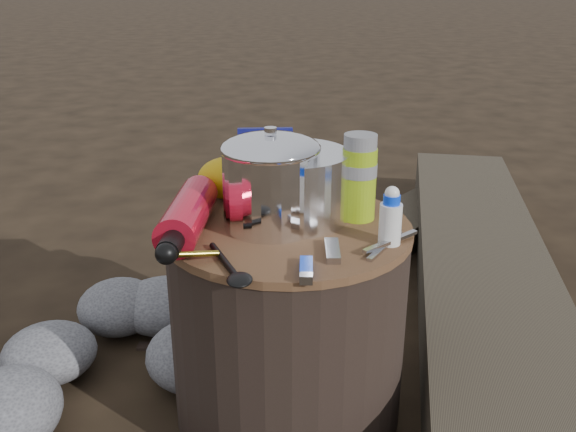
{
  "coord_description": "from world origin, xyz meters",
  "views": [
    {
      "loc": [
        -0.03,
        -1.18,
        0.95
      ],
      "look_at": [
        0.0,
        0.0,
        0.48
      ],
      "focal_mm": 39.35,
      "sensor_mm": 36.0,
      "label": 1
    }
  ],
  "objects_px": {
    "travel_mug": "(346,180)",
    "log_main": "(483,285)",
    "camping_pot": "(271,181)",
    "thermos": "(359,178)",
    "stump": "(288,323)",
    "fuel_bottle": "(188,215)"
  },
  "relations": [
    {
      "from": "stump",
      "to": "camping_pot",
      "type": "distance_m",
      "value": 0.33
    },
    {
      "from": "camping_pot",
      "to": "fuel_bottle",
      "type": "xyz_separation_m",
      "value": [
        -0.16,
        -0.04,
        -0.06
      ]
    },
    {
      "from": "camping_pot",
      "to": "log_main",
      "type": "bearing_deg",
      "value": 35.04
    },
    {
      "from": "stump",
      "to": "travel_mug",
      "type": "height_order",
      "value": "travel_mug"
    },
    {
      "from": "fuel_bottle",
      "to": "thermos",
      "type": "height_order",
      "value": "thermos"
    },
    {
      "from": "log_main",
      "to": "travel_mug",
      "type": "xyz_separation_m",
      "value": [
        -0.45,
        -0.32,
        0.43
      ]
    },
    {
      "from": "log_main",
      "to": "thermos",
      "type": "distance_m",
      "value": 0.74
    },
    {
      "from": "thermos",
      "to": "travel_mug",
      "type": "distance_m",
      "value": 0.08
    },
    {
      "from": "stump",
      "to": "log_main",
      "type": "relative_size",
      "value": 0.23
    },
    {
      "from": "stump",
      "to": "log_main",
      "type": "bearing_deg",
      "value": 36.54
    },
    {
      "from": "log_main",
      "to": "thermos",
      "type": "xyz_separation_m",
      "value": [
        -0.43,
        -0.39,
        0.46
      ]
    },
    {
      "from": "travel_mug",
      "to": "stump",
      "type": "bearing_deg",
      "value": -139.16
    },
    {
      "from": "stump",
      "to": "camping_pot",
      "type": "relative_size",
      "value": 2.6
    },
    {
      "from": "camping_pot",
      "to": "stump",
      "type": "bearing_deg",
      "value": 0.96
    },
    {
      "from": "travel_mug",
      "to": "log_main",
      "type": "bearing_deg",
      "value": 35.22
    },
    {
      "from": "stump",
      "to": "thermos",
      "type": "bearing_deg",
      "value": 13.92
    },
    {
      "from": "fuel_bottle",
      "to": "travel_mug",
      "type": "distance_m",
      "value": 0.36
    },
    {
      "from": "camping_pot",
      "to": "thermos",
      "type": "height_order",
      "value": "camping_pot"
    },
    {
      "from": "fuel_bottle",
      "to": "camping_pot",
      "type": "bearing_deg",
      "value": 17.02
    },
    {
      "from": "stump",
      "to": "fuel_bottle",
      "type": "bearing_deg",
      "value": -169.59
    },
    {
      "from": "thermos",
      "to": "travel_mug",
      "type": "height_order",
      "value": "thermos"
    },
    {
      "from": "fuel_bottle",
      "to": "travel_mug",
      "type": "height_order",
      "value": "travel_mug"
    }
  ]
}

